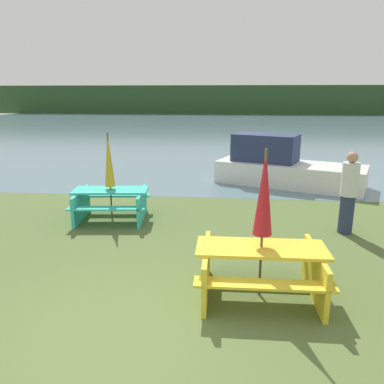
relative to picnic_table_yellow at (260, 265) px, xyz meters
name	(u,v)px	position (x,y,z in m)	size (l,w,h in m)	color
ground_plane	(118,340)	(-1.77, -1.24, -0.47)	(60.00, 60.00, 0.00)	#516633
water	(214,125)	(-1.77, 30.22, -0.47)	(60.00, 50.00, 0.00)	slate
far_treeline	(219,100)	(-1.77, 50.22, 1.53)	(80.00, 1.60, 4.00)	#284723
picnic_table_yellow	(260,265)	(0.00, 0.00, 0.00)	(1.86, 1.40, 0.76)	yellow
picnic_table_teal	(111,201)	(-3.19, 3.15, -0.02)	(1.84, 1.55, 0.72)	#33B7A8
umbrella_gold	(109,160)	(-3.19, 3.15, 0.94)	(0.24, 0.24, 2.03)	brown
umbrella_crimson	(264,194)	(0.00, 0.00, 1.08)	(0.27, 0.27, 2.17)	brown
boat	(283,167)	(1.29, 7.13, 0.11)	(4.86, 3.25, 1.60)	silver
person	(349,193)	(2.02, 2.75, 0.41)	(0.35, 0.35, 1.74)	#283351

